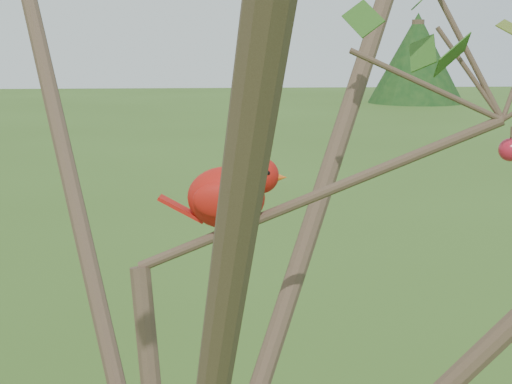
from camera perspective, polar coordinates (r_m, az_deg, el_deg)
The scene contains 3 objects.
crabapple_tree at distance 1.19m, azimuth -5.42°, elevation 0.89°, with size 2.35×2.05×2.95m.
cardinal at distance 1.31m, azimuth -1.87°, elevation -0.17°, with size 0.22×0.12×0.15m.
distant_trees at distance 26.18m, azimuth -14.13°, elevation 8.80°, with size 40.86×11.73×3.46m.
Camera 1 is at (0.04, -1.20, 2.33)m, focal length 55.00 mm.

